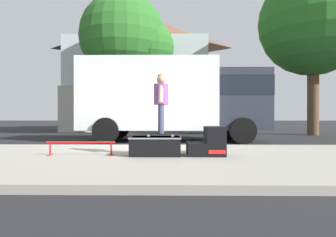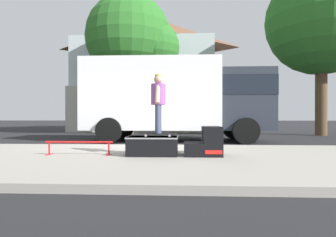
{
  "view_description": "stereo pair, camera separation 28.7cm",
  "coord_description": "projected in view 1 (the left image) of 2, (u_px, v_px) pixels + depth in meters",
  "views": [
    {
      "loc": [
        0.78,
        -8.87,
        0.92
      ],
      "look_at": [
        0.68,
        -1.24,
        0.88
      ],
      "focal_mm": 30.96,
      "sensor_mm": 36.0,
      "label": 1
    },
    {
      "loc": [
        1.07,
        -8.86,
        0.92
      ],
      "look_at": [
        0.68,
        -1.24,
        0.88
      ],
      "focal_mm": 30.96,
      "sensor_mm": 36.0,
      "label": 2
    }
  ],
  "objects": [
    {
      "name": "ground_plane",
      "position": [
        146.0,
        147.0,
        8.89
      ],
      "size": [
        140.0,
        140.0,
        0.0
      ],
      "primitive_type": "plane",
      "color": "black"
    },
    {
      "name": "sidewalk_slab",
      "position": [
        133.0,
        159.0,
        5.89
      ],
      "size": [
        50.0,
        5.0,
        0.12
      ],
      "primitive_type": "cube",
      "color": "gray",
      "rests_on": "ground"
    },
    {
      "name": "skate_box",
      "position": [
        156.0,
        145.0,
        6.07
      ],
      "size": [
        1.05,
        0.75,
        0.39
      ],
      "color": "black",
      "rests_on": "sidewalk_slab"
    },
    {
      "name": "kicker_ramp",
      "position": [
        209.0,
        143.0,
        6.06
      ],
      "size": [
        0.77,
        0.71,
        0.6
      ],
      "color": "black",
      "rests_on": "sidewalk_slab"
    },
    {
      "name": "grind_rail",
      "position": [
        81.0,
        145.0,
        6.04
      ],
      "size": [
        1.44,
        0.28,
        0.29
      ],
      "color": "red",
      "rests_on": "sidewalk_slab"
    },
    {
      "name": "skateboard",
      "position": [
        161.0,
        134.0,
        6.07
      ],
      "size": [
        0.79,
        0.25,
        0.07
      ],
      "color": "black",
      "rests_on": "skate_box"
    },
    {
      "name": "skater_kid",
      "position": [
        161.0,
        98.0,
        6.06
      ],
      "size": [
        0.31,
        0.65,
        1.27
      ],
      "color": "#3F4766",
      "rests_on": "skateboard"
    },
    {
      "name": "box_truck",
      "position": [
        174.0,
        97.0,
        11.07
      ],
      "size": [
        6.91,
        2.63,
        3.05
      ],
      "color": "white",
      "rests_on": "ground"
    },
    {
      "name": "street_tree_main",
      "position": [
        128.0,
        40.0,
        15.45
      ],
      "size": [
        5.03,
        4.57,
        7.49
      ],
      "color": "brown",
      "rests_on": "ground"
    },
    {
      "name": "street_tree_neighbour",
      "position": [
        320.0,
        25.0,
        14.73
      ],
      "size": [
        5.97,
        5.43,
        8.48
      ],
      "color": "brown",
      "rests_on": "ground"
    },
    {
      "name": "house_behind",
      "position": [
        141.0,
        72.0,
        21.26
      ],
      "size": [
        9.54,
        8.23,
        8.4
      ],
      "color": "silver",
      "rests_on": "ground"
    }
  ]
}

